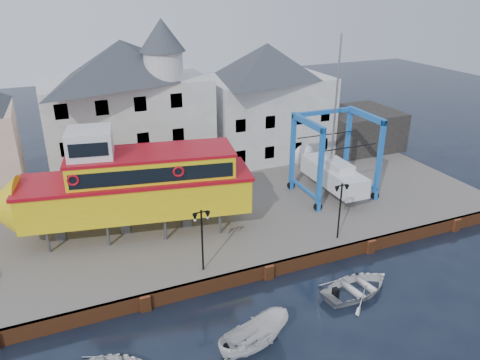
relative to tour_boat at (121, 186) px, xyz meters
name	(u,v)px	position (x,y,z in m)	size (l,w,h in m)	color
ground	(268,278)	(7.57, -7.81, -4.71)	(140.00, 140.00, 0.00)	black
hardstanding	(210,203)	(7.57, 3.19, -4.21)	(44.00, 22.00, 1.00)	#67625B
quay_wall	(268,271)	(7.57, -7.71, -4.21)	(44.00, 0.47, 1.00)	brown
building_white_main	(128,109)	(2.70, 10.58, 2.63)	(14.00, 8.30, 14.00)	#BBBBBB
building_white_right	(266,101)	(16.57, 11.19, 1.89)	(12.00, 8.00, 11.20)	#BBBBBB
shed_dark	(357,129)	(26.57, 9.19, -1.71)	(8.00, 7.00, 4.00)	black
lamp_post_left	(202,225)	(3.57, -6.61, -0.53)	(1.12, 0.32, 4.20)	black
lamp_post_right	(341,197)	(13.57, -6.61, -0.53)	(1.12, 0.32, 4.20)	black
tour_boat	(121,186)	(0.00, 0.00, 0.00)	(18.53, 7.53, 7.86)	#59595E
travel_lift	(329,167)	(17.32, 0.56, -1.51)	(6.21, 8.73, 13.13)	blue
motorboat_a	(254,348)	(4.10, -13.11, -4.71)	(1.67, 4.43, 1.71)	silver
motorboat_b	(357,292)	(11.94, -11.30, -4.71)	(3.47, 4.86, 1.01)	silver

